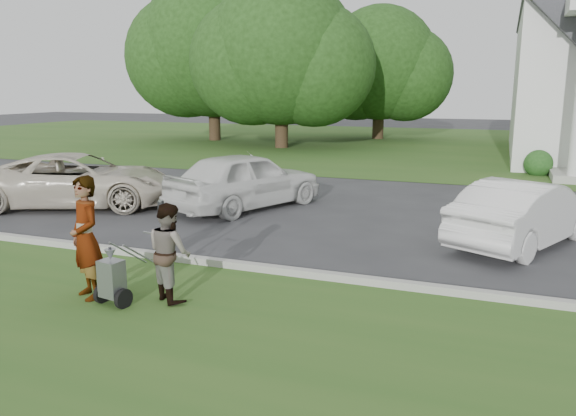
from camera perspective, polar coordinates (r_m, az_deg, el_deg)
The scene contains 14 objects.
ground at distance 10.12m, azimuth -4.25°, elevation -7.39°, with size 120.00×120.00×0.00m, color #333335.
grass_strip at distance 7.72m, azimuth -14.01°, elevation -14.08°, with size 80.00×7.00×0.01m, color #2F581E.
church_lawn at distance 36.02m, azimuth 14.36°, elevation 6.26°, with size 80.00×30.00×0.01m, color #2F581E.
curb at distance 10.57m, azimuth -2.99°, elevation -6.09°, with size 80.00×0.18×0.15m, color #9E9E93.
tree_left at distance 32.97m, azimuth -0.71°, elevation 15.02°, with size 10.63×8.40×9.71m.
tree_far at distance 38.26m, azimuth -7.68°, elevation 15.37°, with size 11.64×9.20×10.73m.
tree_back at distance 39.48m, azimuth 9.30°, elevation 13.81°, with size 9.61×7.60×8.89m.
striping_cart at distance 9.27m, azimuth -17.39°, elevation -6.95°, with size 0.62×1.13×1.00m.
person_left at distance 9.57m, azimuth -19.85°, elevation -2.96°, with size 0.73×0.48×2.00m, color #999999.
person_right at distance 9.17m, azimuth -11.92°, elevation -4.47°, with size 0.77×0.60×1.59m, color #999999.
parking_meter_near at distance 10.63m, azimuth -12.70°, elevation -1.88°, with size 0.10×0.09×1.36m.
car_a at distance 17.34m, azimuth -20.51°, elevation 2.66°, with size 2.57×5.56×1.55m, color beige.
car_b at distance 16.02m, azimuth -4.33°, elevation 2.86°, with size 1.95×4.84×1.65m, color silver.
car_d at distance 13.23m, azimuth 22.87°, elevation -0.44°, with size 1.53×4.38×1.44m, color white.
Camera 1 is at (4.09, -8.63, 3.35)m, focal length 35.00 mm.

